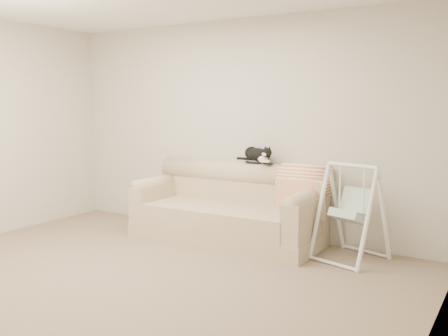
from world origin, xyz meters
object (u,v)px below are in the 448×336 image
Objects in this scene: remote_b at (268,163)px; baby_swing at (351,212)px; sofa at (229,210)px; tuxedo_cat at (258,154)px; remote_a at (253,162)px.

remote_b is 1.16m from baby_swing.
sofa is 4.22× the size of tuxedo_cat.
remote_b reaches higher than sofa.
baby_swing is (1.06, -0.24, -0.41)m from remote_b.
sofa is at bearing 179.72° from baby_swing.
baby_swing is at bearing -12.73° from remote_b.
remote_b is 0.30× the size of tuxedo_cat.
remote_a is at bearing 47.62° from sofa.
remote_b is at bearing 167.27° from baby_swing.
remote_b is 0.16× the size of baby_swing.
sofa is 0.72m from remote_b.
baby_swing is at bearing -0.28° from sofa.
tuxedo_cat is at bearing 47.73° from sofa.
tuxedo_cat is (0.24, 0.26, 0.65)m from sofa.
remote_a is (0.20, 0.22, 0.56)m from sofa.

